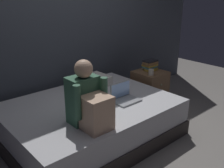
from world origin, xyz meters
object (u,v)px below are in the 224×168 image
Objects in this scene: nightstand at (150,88)px; clothes_pile at (97,81)px; laptop at (124,96)px; bed at (91,121)px; book_stack at (150,65)px; pillow at (89,82)px; person_sitting at (88,101)px; mug at (151,72)px.

nightstand is 2.16× the size of clothes_pile.
laptop reaches higher than clothes_pile.
book_stack is (1.34, 0.23, 0.41)m from bed.
clothes_pile is at bearing 43.93° from bed.
bed is at bearing -125.53° from pillow.
person_sitting is at bearing -158.81° from book_stack.
book_stack is at bearing 21.19° from person_sitting.
nightstand is at bearing 23.00° from laptop.
person_sitting is 1.17× the size of pillow.
book_stack reaches higher than nightstand.
mug is at bearing 17.73° from person_sitting.
clothes_pile is at bearing -3.81° from pillow.
laptop is 0.67m from clothes_pile.
book_stack is at bearing -13.46° from clothes_pile.
laptop reaches higher than mug.
laptop reaches higher than bed.
book_stack reaches higher than pillow.
mug is at bearing -135.62° from book_stack.
bed is 0.72m from person_sitting.
clothes_pile is (0.46, 0.44, 0.28)m from bed.
clothes_pile is (-0.84, 0.26, 0.24)m from nightstand.
mug is (1.49, 0.48, -0.13)m from person_sitting.
mug is at bearing 3.00° from bed.
book_stack reaches higher than clothes_pile.
book_stack is (0.04, 0.05, 0.36)m from nightstand.
person_sitting reaches higher than clothes_pile.
nightstand is at bearing 42.69° from mug.
person_sitting is at bearing -126.58° from pillow.
pillow is 0.14m from clothes_pile.
laptop is at bearing 16.06° from person_sitting.
book_stack is (1.02, -0.22, 0.10)m from pillow.
bed is 7.81× the size of clothes_pile.
pillow is (0.64, 0.87, -0.19)m from person_sitting.
person_sitting is at bearing -159.80° from nightstand.
clothes_pile reaches higher than bed.
clothes_pile is (-0.71, 0.38, -0.08)m from mug.
nightstand is 0.37m from book_stack.
laptop is 0.67m from pillow.
nightstand is 0.99× the size of pillow.
nightstand reaches higher than bed.
person_sitting is (-0.32, -0.42, 0.49)m from bed.
book_stack is 0.24m from mug.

